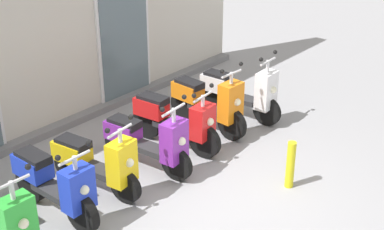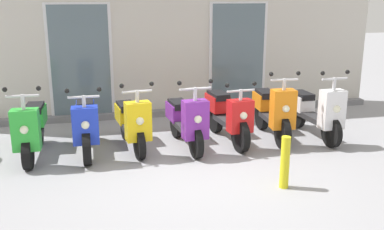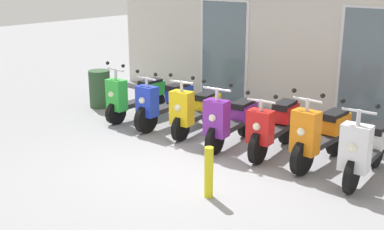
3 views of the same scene
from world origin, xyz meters
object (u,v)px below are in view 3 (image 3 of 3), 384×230
object	(u,v)px
scooter_blue	(165,103)
scooter_purple	(231,119)
scooter_green	(135,96)
scooter_red	(274,125)
trash_bin	(100,89)
scooter_yellow	(195,109)
scooter_white	(366,147)
curb_bollard	(209,172)
scooter_orange	(320,134)

from	to	relation	value
scooter_blue	scooter_purple	xyz separation A→B (m)	(1.59, -0.08, -0.00)
scooter_purple	scooter_green	bearing A→B (deg)	177.44
scooter_purple	scooter_red	world-z (taller)	scooter_purple
scooter_blue	scooter_purple	distance (m)	1.59
trash_bin	scooter_yellow	bearing A→B (deg)	-2.55
scooter_green	scooter_white	world-z (taller)	scooter_white
scooter_white	curb_bollard	bearing A→B (deg)	-127.09
scooter_green	scooter_yellow	world-z (taller)	scooter_green
scooter_green	scooter_orange	world-z (taller)	scooter_orange
scooter_blue	scooter_green	bearing A→B (deg)	178.38
scooter_blue	scooter_red	bearing A→B (deg)	1.38
scooter_blue	scooter_orange	xyz separation A→B (m)	(3.16, 0.04, 0.02)
curb_bollard	trash_bin	size ratio (longest dim) A/B	0.86
scooter_green	scooter_orange	bearing A→B (deg)	0.24
scooter_blue	trash_bin	size ratio (longest dim) A/B	1.94
scooter_red	scooter_orange	bearing A→B (deg)	-1.17
scooter_orange	scooter_white	bearing A→B (deg)	-8.79
scooter_yellow	scooter_white	bearing A→B (deg)	-2.05
scooter_white	scooter_green	bearing A→B (deg)	178.80
scooter_yellow	scooter_orange	xyz separation A→B (m)	(2.44, 0.00, 0.04)
scooter_orange	curb_bollard	distance (m)	2.07
scooter_green	curb_bollard	bearing A→B (deg)	-30.35
scooter_purple	curb_bollard	world-z (taller)	scooter_purple
scooter_green	scooter_yellow	xyz separation A→B (m)	(1.54, 0.02, -0.01)
scooter_purple	scooter_orange	size ratio (longest dim) A/B	0.97
scooter_yellow	curb_bollard	bearing A→B (deg)	-47.68
scooter_green	scooter_yellow	distance (m)	1.54
scooter_green	scooter_blue	world-z (taller)	scooter_green
scooter_yellow	curb_bollard	xyz separation A→B (m)	(1.79, -1.96, -0.11)
scooter_red	scooter_white	world-z (taller)	scooter_white
scooter_green	scooter_red	xyz separation A→B (m)	(3.16, 0.03, 0.01)
scooter_red	curb_bollard	world-z (taller)	scooter_red
scooter_green	curb_bollard	world-z (taller)	scooter_green
scooter_yellow	scooter_white	distance (m)	3.18
scooter_orange	curb_bollard	world-z (taller)	scooter_orange
scooter_yellow	scooter_red	world-z (taller)	scooter_yellow
scooter_blue	scooter_white	world-z (taller)	scooter_white
curb_bollard	trash_bin	distance (m)	5.01
scooter_orange	trash_bin	xyz separation A→B (m)	(-5.21, 0.12, -0.09)
scooter_blue	scooter_purple	bearing A→B (deg)	-3.04
curb_bollard	trash_bin	world-z (taller)	trash_bin
scooter_red	scooter_blue	bearing A→B (deg)	-178.62
scooter_green	scooter_blue	xyz separation A→B (m)	(0.81, -0.02, 0.00)
scooter_green	scooter_purple	bearing A→B (deg)	-2.56
scooter_green	trash_bin	world-z (taller)	scooter_green
scooter_yellow	trash_bin	distance (m)	2.78
scooter_orange	scooter_white	world-z (taller)	scooter_white
scooter_red	curb_bollard	bearing A→B (deg)	-85.21
scooter_yellow	curb_bollard	size ratio (longest dim) A/B	2.15
scooter_green	scooter_white	distance (m)	4.72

